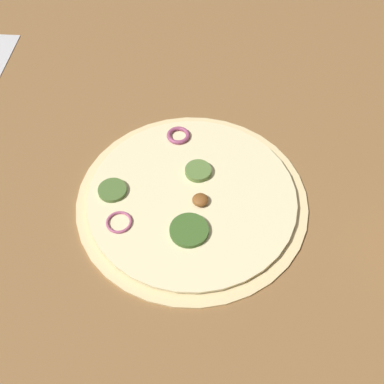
{
  "coord_description": "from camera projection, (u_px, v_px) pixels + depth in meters",
  "views": [
    {
      "loc": [
        0.3,
        0.18,
        0.49
      ],
      "look_at": [
        0.0,
        0.0,
        0.02
      ],
      "focal_mm": 42.0,
      "sensor_mm": 36.0,
      "label": 1
    }
  ],
  "objects": [
    {
      "name": "ground_plane",
      "position": [
        192.0,
        200.0,
        0.6
      ],
      "size": [
        3.0,
        3.0,
        0.0
      ],
      "primitive_type": "plane",
      "color": "brown"
    },
    {
      "name": "pizza",
      "position": [
        191.0,
        197.0,
        0.59
      ],
      "size": [
        0.31,
        0.31,
        0.02
      ],
      "color": "beige",
      "rests_on": "ground_plane"
    }
  ]
}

